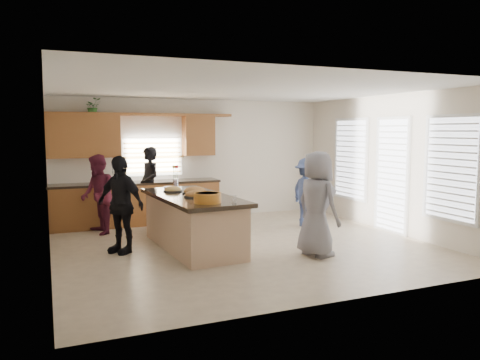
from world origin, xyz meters
name	(u,v)px	position (x,y,z in m)	size (l,w,h in m)	color
floor	(244,246)	(0.00, 0.00, 0.00)	(6.50, 6.50, 0.00)	beige
room_shell	(244,141)	(0.00, 0.00, 1.90)	(6.52, 6.02, 2.81)	silver
back_cabinetry	(134,184)	(-1.47, 2.73, 0.91)	(4.08, 0.66, 2.46)	brown
right_wall_glazing	(393,167)	(3.22, -0.13, 1.34)	(0.06, 4.00, 2.25)	white
island	(193,223)	(-0.90, 0.19, 0.45)	(1.32, 2.77, 0.95)	tan
platter_front	(195,195)	(-0.92, -0.01, 0.98)	(0.39, 0.39, 0.16)	black
platter_mid	(195,192)	(-0.79, 0.43, 0.98)	(0.45, 0.45, 0.18)	black
platter_back	(173,190)	(-1.10, 0.81, 0.98)	(0.35, 0.35, 0.14)	black
salad_bowl	(207,197)	(-0.94, -0.74, 1.04)	(0.43, 0.43, 0.16)	orange
clear_cup	(234,199)	(-0.55, -0.89, 1.01)	(0.08, 0.08, 0.11)	white
plate_stack	(170,188)	(-1.06, 1.16, 0.98)	(0.23, 0.23, 0.05)	#AE8BCB
flower_vase	(176,175)	(-0.87, 1.45, 1.19)	(0.14, 0.14, 0.44)	silver
potted_plant	(93,107)	(-2.29, 2.82, 2.58)	(0.32, 0.28, 0.36)	#336E2C
woman_left_back	(150,186)	(-1.16, 2.60, 0.86)	(0.63, 0.41, 1.72)	black
woman_left_mid	(98,195)	(-2.32, 2.01, 0.80)	(0.78, 0.61, 1.61)	maroon
woman_left_front	(120,204)	(-2.12, 0.39, 0.83)	(0.97, 0.41, 1.66)	black
woman_right_back	(307,193)	(1.92, 1.03, 0.75)	(0.96, 0.55, 1.49)	#3C4F85
woman_right_front	(317,204)	(0.85, -1.08, 0.87)	(0.85, 0.55, 1.74)	slate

